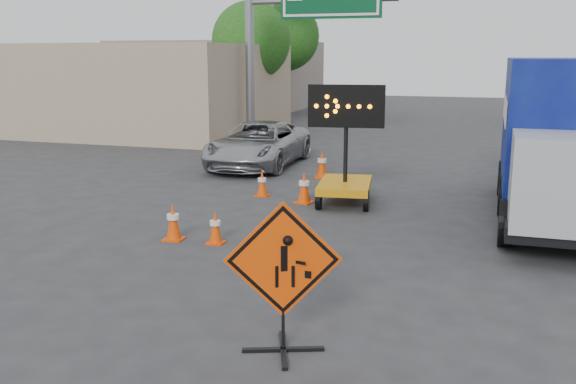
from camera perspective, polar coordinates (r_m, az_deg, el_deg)
The scene contains 15 objects.
ground at distance 8.46m, azimuth -6.83°, elevation -12.83°, with size 100.00×100.00×0.00m, color #2D2D30.
storefront_left_near at distance 32.05m, azimuth -14.76°, elevation 8.96°, with size 14.00×10.00×4.00m, color tan.
storefront_left_far at distance 44.86m, azimuth -6.06°, elevation 10.34°, with size 12.00×10.00×4.40m, color gray.
highway_gantry at distance 26.10m, azimuth 0.89°, elevation 15.46°, with size 6.18×0.38×6.90m.
tree_left_near at distance 31.07m, azimuth -3.30°, elevation 13.24°, with size 3.71×3.71×6.03m.
tree_left_far at distance 38.94m, azimuth -0.31°, elevation 13.67°, with size 4.10×4.10×6.66m.
construction_sign at distance 7.70m, azimuth -0.44°, elevation -7.33°, with size 1.34×0.96×1.89m.
arrow_board at distance 15.56m, azimuth 5.10°, elevation 1.29°, with size 1.81×2.16×2.87m.
pickup_truck at distance 20.81m, azimuth -2.64°, elevation 4.27°, with size 2.37×5.14×1.43m, color #A6A8AD.
box_truck at distance 15.06m, azimuth 22.94°, elevation 3.61°, with size 2.39×7.33×3.48m.
cone_a at distance 12.35m, azimuth -6.48°, elevation -3.13°, with size 0.34×0.34×0.64m.
cone_b at distance 12.70m, azimuth -10.17°, elevation -2.61°, with size 0.39×0.39×0.74m.
cone_c at distance 15.60m, azimuth 1.44°, elevation 0.42°, with size 0.47×0.47×0.78m.
cone_d at distance 16.39m, azimuth -2.32°, elevation 0.79°, with size 0.36×0.36×0.67m.
cone_e at distance 18.83m, azimuth 3.04°, elevation 2.48°, with size 0.51×0.51×0.81m.
Camera 1 is at (3.30, -6.93, 3.56)m, focal length 40.00 mm.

